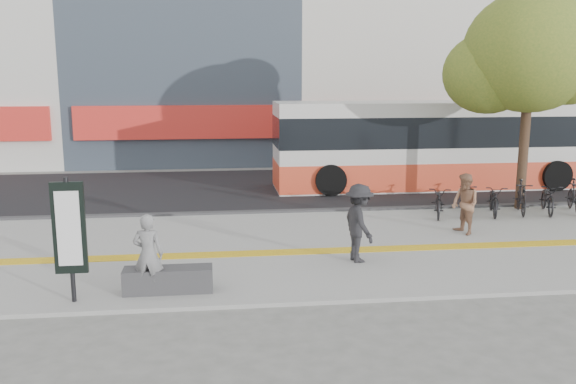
{
  "coord_description": "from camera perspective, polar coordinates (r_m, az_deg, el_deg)",
  "views": [
    {
      "loc": [
        -1.68,
        -11.88,
        3.97
      ],
      "look_at": [
        -0.03,
        2.0,
        1.25
      ],
      "focal_mm": 37.79,
      "sensor_mm": 36.0,
      "label": 1
    }
  ],
  "objects": [
    {
      "name": "street_tree",
      "position": [
        18.91,
        21.63,
        11.9
      ],
      "size": [
        4.4,
        3.8,
        6.31
      ],
      "color": "#312016",
      "rests_on": "sidewalk"
    },
    {
      "name": "bicycle_row",
      "position": [
        18.16,
        19.88,
        -0.59
      ],
      "size": [
        5.04,
        1.72,
        0.95
      ],
      "color": "black",
      "rests_on": "sidewalk"
    },
    {
      "name": "bench",
      "position": [
        11.33,
        -11.2,
        -8.1
      ],
      "size": [
        1.6,
        0.45,
        0.45
      ],
      "primitive_type": "cube",
      "color": "#343436",
      "rests_on": "sidewalk"
    },
    {
      "name": "sidewalk",
      "position": [
        14.04,
        0.34,
        -5.25
      ],
      "size": [
        40.0,
        7.0,
        0.08
      ],
      "primitive_type": "cube",
      "color": "gray",
      "rests_on": "ground"
    },
    {
      "name": "ground",
      "position": [
        12.63,
        1.2,
        -7.31
      ],
      "size": [
        120.0,
        120.0,
        0.0
      ],
      "primitive_type": "plane",
      "color": "#60605B",
      "rests_on": "ground"
    },
    {
      "name": "pedestrian_tan",
      "position": [
        15.53,
        16.31,
        -1.1
      ],
      "size": [
        0.73,
        0.85,
        1.51
      ],
      "primitive_type": "imported",
      "rotation": [
        0.0,
        0.0,
        -1.33
      ],
      "color": "#8F644C",
      "rests_on": "sidewalk"
    },
    {
      "name": "signboard",
      "position": [
        10.99,
        -19.89,
        -3.38
      ],
      "size": [
        0.55,
        0.1,
        2.2
      ],
      "color": "black",
      "rests_on": "sidewalk"
    },
    {
      "name": "street",
      "position": [
        21.31,
        -2.16,
        0.34
      ],
      "size": [
        40.0,
        8.0,
        0.06
      ],
      "primitive_type": "cube",
      "color": "black",
      "rests_on": "ground"
    },
    {
      "name": "pedestrian_dark",
      "position": [
        12.8,
        6.71,
        -2.92
      ],
      "size": [
        0.81,
        1.17,
        1.66
      ],
      "primitive_type": "imported",
      "rotation": [
        0.0,
        0.0,
        1.76
      ],
      "color": "black",
      "rests_on": "sidewalk"
    },
    {
      "name": "seated_woman",
      "position": [
        11.13,
        -13.02,
        -5.74
      ],
      "size": [
        0.59,
        0.44,
        1.48
      ],
      "primitive_type": "imported",
      "rotation": [
        0.0,
        0.0,
        2.97
      ],
      "color": "black",
      "rests_on": "sidewalk"
    },
    {
      "name": "bus",
      "position": [
        21.9,
        13.65,
        4.13
      ],
      "size": [
        11.23,
        2.66,
        2.99
      ],
      "color": "silver",
      "rests_on": "street"
    },
    {
      "name": "curb",
      "position": [
        17.4,
        -1.09,
        -1.95
      ],
      "size": [
        40.0,
        0.25,
        0.14
      ],
      "primitive_type": "cube",
      "color": "#343436",
      "rests_on": "ground"
    },
    {
      "name": "tactile_strip",
      "position": [
        13.55,
        0.61,
        -5.65
      ],
      "size": [
        40.0,
        0.45,
        0.01
      ],
      "primitive_type": "cube",
      "color": "yellow",
      "rests_on": "sidewalk"
    }
  ]
}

